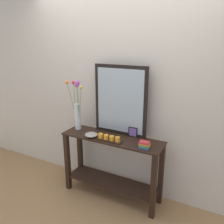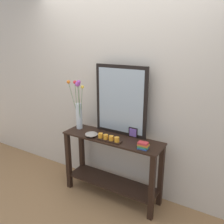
# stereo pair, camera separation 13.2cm
# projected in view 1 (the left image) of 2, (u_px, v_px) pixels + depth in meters

# --- Properties ---
(ground_plane) EXTENTS (7.00, 6.00, 0.02)m
(ground_plane) POSITION_uv_depth(u_px,v_px,m) (112.00, 195.00, 3.04)
(ground_plane) COLOR #997047
(wall_back) EXTENTS (6.40, 0.08, 2.70)m
(wall_back) POSITION_uv_depth(u_px,v_px,m) (123.00, 88.00, 2.89)
(wall_back) COLOR beige
(wall_back) RESTS_ON ground
(console_table) EXTENTS (1.24, 0.36, 0.81)m
(console_table) POSITION_uv_depth(u_px,v_px,m) (112.00, 162.00, 2.89)
(console_table) COLOR black
(console_table) RESTS_ON ground
(mirror_leaning) EXTENTS (0.67, 0.03, 0.84)m
(mirror_leaning) POSITION_uv_depth(u_px,v_px,m) (120.00, 101.00, 2.78)
(mirror_leaning) COLOR black
(mirror_leaning) RESTS_ON console_table
(tall_vase_left) EXTENTS (0.24, 0.17, 0.66)m
(tall_vase_left) POSITION_uv_depth(u_px,v_px,m) (77.00, 110.00, 2.96)
(tall_vase_left) COLOR silver
(tall_vase_left) RESTS_ON console_table
(candle_tray) EXTENTS (0.32, 0.09, 0.07)m
(candle_tray) POSITION_uv_depth(u_px,v_px,m) (109.00, 138.00, 2.70)
(candle_tray) COLOR black
(candle_tray) RESTS_ON console_table
(picture_frame_small) EXTENTS (0.11, 0.01, 0.12)m
(picture_frame_small) POSITION_uv_depth(u_px,v_px,m) (133.00, 132.00, 2.79)
(picture_frame_small) COLOR black
(picture_frame_small) RESTS_ON console_table
(decorative_bowl) EXTENTS (0.16, 0.16, 0.05)m
(decorative_bowl) POSITION_uv_depth(u_px,v_px,m) (91.00, 135.00, 2.80)
(decorative_bowl) COLOR #9E9389
(decorative_bowl) RESTS_ON console_table
(book_stack) EXTENTS (0.12, 0.09, 0.08)m
(book_stack) POSITION_uv_depth(u_px,v_px,m) (144.00, 145.00, 2.51)
(book_stack) COLOR #2D519E
(book_stack) RESTS_ON console_table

